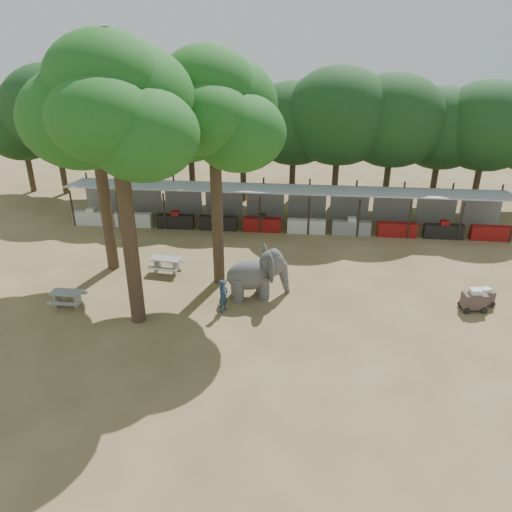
# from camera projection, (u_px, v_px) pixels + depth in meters

# --- Properties ---
(ground) EXTENTS (100.00, 100.00, 0.00)m
(ground) POSITION_uv_depth(u_px,v_px,m) (268.00, 355.00, 20.12)
(ground) COLOR brown
(ground) RESTS_ON ground
(vendor_stalls) EXTENTS (28.00, 2.99, 2.80)m
(vendor_stalls) POSITION_uv_depth(u_px,v_px,m) (285.00, 209.00, 32.04)
(vendor_stalls) COLOR #979A9F
(vendor_stalls) RESTS_ON ground
(yard_tree_left) EXTENTS (7.10, 6.90, 11.02)m
(yard_tree_left) POSITION_uv_depth(u_px,v_px,m) (92.00, 112.00, 23.87)
(yard_tree_left) COLOR #332316
(yard_tree_left) RESTS_ON ground
(yard_tree_center) EXTENTS (7.10, 6.90, 12.04)m
(yard_tree_center) POSITION_uv_depth(u_px,v_px,m) (112.00, 109.00, 18.67)
(yard_tree_center) COLOR #332316
(yard_tree_center) RESTS_ON ground
(yard_tree_back) EXTENTS (7.10, 6.90, 11.36)m
(yard_tree_back) POSITION_uv_depth(u_px,v_px,m) (211.00, 111.00, 22.29)
(yard_tree_back) COLOR #332316
(yard_tree_back) RESTS_ON ground
(backdrop_trees) EXTENTS (46.46, 5.95, 8.33)m
(backdrop_trees) POSITION_uv_depth(u_px,v_px,m) (290.00, 126.00, 34.82)
(backdrop_trees) COLOR #332316
(backdrop_trees) RESTS_ON ground
(elephant) EXTENTS (3.28, 2.42, 2.43)m
(elephant) POSITION_uv_depth(u_px,v_px,m) (258.00, 274.00, 23.90)
(elephant) COLOR #474444
(elephant) RESTS_ON ground
(handler) EXTENTS (0.60, 0.69, 1.61)m
(handler) POSITION_uv_depth(u_px,v_px,m) (223.00, 296.00, 22.78)
(handler) COLOR #26384C
(handler) RESTS_ON ground
(picnic_table_near) EXTENTS (1.47, 1.33, 0.73)m
(picnic_table_near) POSITION_uv_depth(u_px,v_px,m) (67.00, 296.00, 23.38)
(picnic_table_near) COLOR gray
(picnic_table_near) RESTS_ON ground
(picnic_table_far) EXTENTS (1.74, 1.60, 0.79)m
(picnic_table_far) POSITION_uv_depth(u_px,v_px,m) (166.00, 263.00, 26.53)
(picnic_table_far) COLOR gray
(picnic_table_far) RESTS_ON ground
(cart_front) EXTENTS (1.22, 0.89, 1.10)m
(cart_front) POSITION_uv_depth(u_px,v_px,m) (474.00, 300.00, 22.98)
(cart_front) COLOR #3E312C
(cart_front) RESTS_ON ground
(cart_back) EXTENTS (1.13, 0.97, 0.93)m
(cart_back) POSITION_uv_depth(u_px,v_px,m) (484.00, 297.00, 23.38)
(cart_back) COLOR #3E312C
(cart_back) RESTS_ON ground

